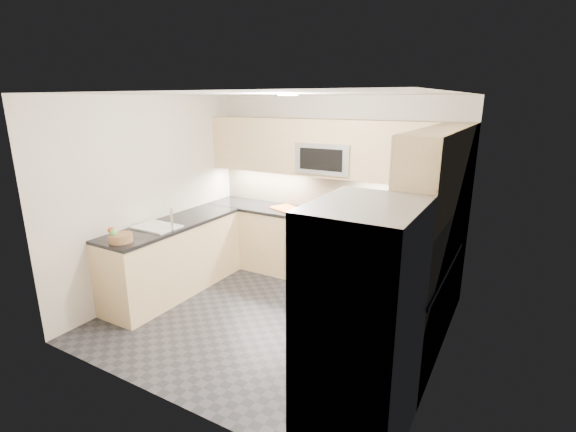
{
  "coord_description": "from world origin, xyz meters",
  "views": [
    {
      "loc": [
        2.3,
        -3.66,
        2.44
      ],
      "look_at": [
        0.0,
        0.35,
        1.15
      ],
      "focal_mm": 26.0,
      "sensor_mm": 36.0,
      "label": 1
    }
  ],
  "objects_px": {
    "gas_range": "(321,249)",
    "cutting_board": "(287,209)",
    "fruit_basket": "(121,238)",
    "microwave": "(327,158)",
    "refrigerator": "(361,328)",
    "utensil_bowl": "(441,225)"
  },
  "relations": [
    {
      "from": "gas_range",
      "to": "cutting_board",
      "type": "relative_size",
      "value": 1.99
    },
    {
      "from": "refrigerator",
      "to": "utensil_bowl",
      "type": "distance_m",
      "value": 2.41
    },
    {
      "from": "utensil_bowl",
      "to": "gas_range",
      "type": "bearing_deg",
      "value": 179.39
    },
    {
      "from": "fruit_basket",
      "to": "gas_range",
      "type": "bearing_deg",
      "value": 55.53
    },
    {
      "from": "gas_range",
      "to": "fruit_basket",
      "type": "xyz_separation_m",
      "value": [
        -1.44,
        -2.1,
        0.53
      ]
    },
    {
      "from": "gas_range",
      "to": "cutting_board",
      "type": "bearing_deg",
      "value": 176.3
    },
    {
      "from": "utensil_bowl",
      "to": "fruit_basket",
      "type": "relative_size",
      "value": 1.24
    },
    {
      "from": "microwave",
      "to": "utensil_bowl",
      "type": "xyz_separation_m",
      "value": [
        1.54,
        -0.14,
        -0.67
      ]
    },
    {
      "from": "microwave",
      "to": "refrigerator",
      "type": "distance_m",
      "value": 3.04
    },
    {
      "from": "refrigerator",
      "to": "cutting_board",
      "type": "bearing_deg",
      "value": 129.28
    },
    {
      "from": "gas_range",
      "to": "fruit_basket",
      "type": "bearing_deg",
      "value": -124.47
    },
    {
      "from": "microwave",
      "to": "utensil_bowl",
      "type": "distance_m",
      "value": 1.69
    },
    {
      "from": "microwave",
      "to": "utensil_bowl",
      "type": "bearing_deg",
      "value": -5.24
    },
    {
      "from": "microwave",
      "to": "refrigerator",
      "type": "relative_size",
      "value": 0.42
    },
    {
      "from": "refrigerator",
      "to": "utensil_bowl",
      "type": "relative_size",
      "value": 5.75
    },
    {
      "from": "fruit_basket",
      "to": "utensil_bowl",
      "type": "bearing_deg",
      "value": 34.9
    },
    {
      "from": "fruit_basket",
      "to": "microwave",
      "type": "bearing_deg",
      "value": 57.06
    },
    {
      "from": "gas_range",
      "to": "refrigerator",
      "type": "distance_m",
      "value": 2.86
    },
    {
      "from": "utensil_bowl",
      "to": "fruit_basket",
      "type": "height_order",
      "value": "utensil_bowl"
    },
    {
      "from": "microwave",
      "to": "utensil_bowl",
      "type": "relative_size",
      "value": 2.43
    },
    {
      "from": "refrigerator",
      "to": "cutting_board",
      "type": "height_order",
      "value": "refrigerator"
    },
    {
      "from": "gas_range",
      "to": "microwave",
      "type": "relative_size",
      "value": 1.2
    }
  ]
}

